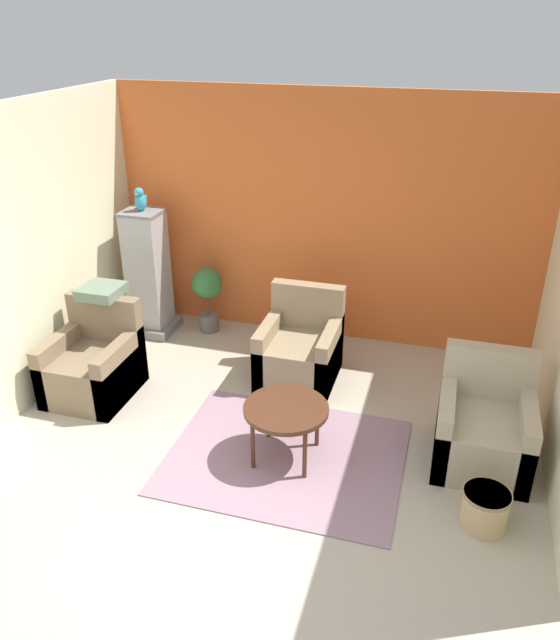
# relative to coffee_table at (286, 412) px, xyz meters

# --- Properties ---
(ground_plane) EXTENTS (20.00, 20.00, 0.00)m
(ground_plane) POSITION_rel_coffee_table_xyz_m (-0.23, -1.00, -0.45)
(ground_plane) COLOR #B2A893
(ground_plane) RESTS_ON ground
(wall_back_accent) EXTENTS (4.69, 0.06, 2.68)m
(wall_back_accent) POSITION_rel_coffee_table_xyz_m (-0.23, 2.30, 0.89)
(wall_back_accent) COLOR orange
(wall_back_accent) RESTS_ON ground_plane
(wall_left) EXTENTS (0.06, 3.27, 2.68)m
(wall_left) POSITION_rel_coffee_table_xyz_m (-2.55, 0.63, 0.89)
(wall_left) COLOR beige
(wall_left) RESTS_ON ground_plane
(area_rug) EXTENTS (1.93, 1.54, 0.01)m
(area_rug) POSITION_rel_coffee_table_xyz_m (-0.00, -0.00, -0.44)
(area_rug) COLOR gray
(area_rug) RESTS_ON ground_plane
(coffee_table) EXTENTS (0.69, 0.69, 0.50)m
(coffee_table) POSITION_rel_coffee_table_xyz_m (0.00, 0.00, 0.00)
(coffee_table) COLOR #472819
(coffee_table) RESTS_ON ground_plane
(armchair_left) EXTENTS (0.74, 0.80, 0.90)m
(armchair_left) POSITION_rel_coffee_table_xyz_m (-2.03, 0.44, -0.16)
(armchair_left) COLOR #7A664C
(armchair_left) RESTS_ON ground_plane
(armchair_right) EXTENTS (0.74, 0.80, 0.90)m
(armchair_right) POSITION_rel_coffee_table_xyz_m (1.54, 0.42, -0.16)
(armchair_right) COLOR tan
(armchair_right) RESTS_ON ground_plane
(armchair_middle) EXTENTS (0.74, 0.80, 0.90)m
(armchair_middle) POSITION_rel_coffee_table_xyz_m (-0.21, 1.26, -0.16)
(armchair_middle) COLOR #8E7A5B
(armchair_middle) RESTS_ON ground_plane
(birdcage) EXTENTS (0.53, 0.53, 1.42)m
(birdcage) POSITION_rel_coffee_table_xyz_m (-2.11, 1.80, 0.23)
(birdcage) COLOR slate
(birdcage) RESTS_ON ground_plane
(parrot) EXTENTS (0.12, 0.22, 0.26)m
(parrot) POSITION_rel_coffee_table_xyz_m (-2.11, 1.80, 1.09)
(parrot) COLOR teal
(parrot) RESTS_ON birdcage
(potted_plant) EXTENTS (0.37, 0.34, 0.77)m
(potted_plant) POSITION_rel_coffee_table_xyz_m (-1.48, 1.97, 0.06)
(potted_plant) COLOR #66605B
(potted_plant) RESTS_ON ground_plane
(wicker_basket) EXTENTS (0.34, 0.34, 0.30)m
(wicker_basket) POSITION_rel_coffee_table_xyz_m (1.57, -0.35, -0.29)
(wicker_basket) COLOR tan
(wicker_basket) RESTS_ON ground_plane
(throw_pillow) EXTENTS (0.38, 0.38, 0.10)m
(throw_pillow) POSITION_rel_coffee_table_xyz_m (-2.03, 0.73, 0.50)
(throw_pillow) COLOR slate
(throw_pillow) RESTS_ON armchair_left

